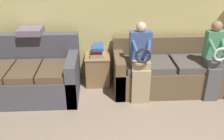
# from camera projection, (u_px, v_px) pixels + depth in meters

# --- Properties ---
(wall_back) EXTENTS (7.62, 0.06, 2.55)m
(wall_back) POSITION_uv_depth(u_px,v_px,m) (137.00, 10.00, 4.31)
(wall_back) COLOR #DBCC7F
(wall_back) RESTS_ON ground_plane
(couch_main) EXTENTS (1.93, 0.85, 0.86)m
(couch_main) POSITION_uv_depth(u_px,v_px,m) (169.00, 71.00, 4.32)
(couch_main) COLOR brown
(couch_main) RESTS_ON ground_plane
(couch_side) EXTENTS (1.64, 0.96, 0.95)m
(couch_side) POSITION_uv_depth(u_px,v_px,m) (29.00, 76.00, 4.10)
(couch_side) COLOR #4C4C56
(couch_side) RESTS_ON ground_plane
(child_left_seated) EXTENTS (0.34, 0.37, 1.25)m
(child_left_seated) POSITION_uv_depth(u_px,v_px,m) (141.00, 60.00, 3.83)
(child_left_seated) COLOR tan
(child_left_seated) RESTS_ON ground_plane
(child_right_seated) EXTENTS (0.27, 0.37, 1.25)m
(child_right_seated) POSITION_uv_depth(u_px,v_px,m) (214.00, 58.00, 3.88)
(child_right_seated) COLOR #56565B
(child_right_seated) RESTS_ON ground_plane
(side_shelf) EXTENTS (0.43, 0.45, 0.54)m
(side_shelf) POSITION_uv_depth(u_px,v_px,m) (98.00, 69.00, 4.46)
(side_shelf) COLOR olive
(side_shelf) RESTS_ON ground_plane
(book_stack) EXTENTS (0.24, 0.31, 0.19)m
(book_stack) POSITION_uv_depth(u_px,v_px,m) (97.00, 51.00, 4.31)
(book_stack) COLOR gray
(book_stack) RESTS_ON side_shelf
(throw_pillow) EXTENTS (0.38, 0.38, 0.10)m
(throw_pillow) POSITION_uv_depth(u_px,v_px,m) (31.00, 31.00, 4.12)
(throw_pillow) COLOR slate
(throw_pillow) RESTS_ON couch_side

